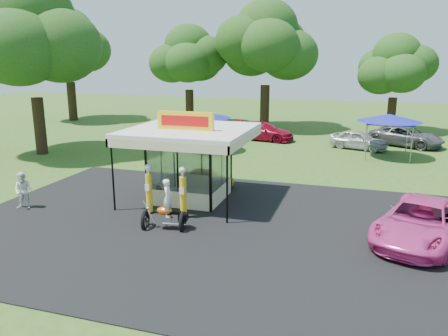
{
  "coord_description": "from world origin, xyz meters",
  "views": [
    {
      "loc": [
        5.36,
        -13.26,
        6.38
      ],
      "look_at": [
        -0.06,
        4.0,
        1.89
      ],
      "focal_mm": 35.0,
      "sensor_mm": 36.0,
      "label": 1
    }
  ],
  "objects_px": {
    "bg_car_c": "(359,140)",
    "gas_station_kiosk": "(191,162)",
    "pink_sedan": "(421,222)",
    "spectator_west": "(24,191)",
    "bg_car_d": "(406,136)",
    "tent_west": "(202,115)",
    "tent_east": "(389,118)",
    "kiosk_car": "(207,178)",
    "bg_car_a": "(181,134)",
    "bg_car_b": "(263,131)",
    "motorcycle": "(167,209)",
    "gas_pump_left": "(149,190)",
    "gas_pump_right": "(183,194)"
  },
  "relations": [
    {
      "from": "kiosk_car",
      "to": "motorcycle",
      "type": "bearing_deg",
      "value": -175.1
    },
    {
      "from": "gas_pump_left",
      "to": "spectator_west",
      "type": "xyz_separation_m",
      "value": [
        -5.51,
        -1.11,
        -0.21
      ]
    },
    {
      "from": "tent_west",
      "to": "kiosk_car",
      "type": "bearing_deg",
      "value": -68.15
    },
    {
      "from": "pink_sedan",
      "to": "tent_east",
      "type": "distance_m",
      "value": 14.6
    },
    {
      "from": "kiosk_car",
      "to": "bg_car_c",
      "type": "relative_size",
      "value": 0.69
    },
    {
      "from": "gas_pump_left",
      "to": "kiosk_car",
      "type": "distance_m",
      "value": 4.72
    },
    {
      "from": "bg_car_a",
      "to": "tent_east",
      "type": "height_order",
      "value": "tent_east"
    },
    {
      "from": "gas_station_kiosk",
      "to": "tent_east",
      "type": "xyz_separation_m",
      "value": [
        9.17,
        12.37,
        0.86
      ]
    },
    {
      "from": "gas_pump_right",
      "to": "tent_west",
      "type": "xyz_separation_m",
      "value": [
        -4.05,
        13.18,
        1.53
      ]
    },
    {
      "from": "gas_station_kiosk",
      "to": "gas_pump_right",
      "type": "relative_size",
      "value": 2.44
    },
    {
      "from": "gas_station_kiosk",
      "to": "gas_pump_right",
      "type": "bearing_deg",
      "value": -75.34
    },
    {
      "from": "bg_car_b",
      "to": "tent_west",
      "type": "relative_size",
      "value": 1.25
    },
    {
      "from": "gas_pump_left",
      "to": "tent_east",
      "type": "bearing_deg",
      "value": 55.54
    },
    {
      "from": "motorcycle",
      "to": "gas_pump_left",
      "type": "bearing_deg",
      "value": 125.24
    },
    {
      "from": "bg_car_a",
      "to": "bg_car_d",
      "type": "bearing_deg",
      "value": -65.73
    },
    {
      "from": "pink_sedan",
      "to": "tent_east",
      "type": "bearing_deg",
      "value": 111.89
    },
    {
      "from": "spectator_west",
      "to": "pink_sedan",
      "type": "bearing_deg",
      "value": -10.31
    },
    {
      "from": "gas_station_kiosk",
      "to": "kiosk_car",
      "type": "distance_m",
      "value": 2.56
    },
    {
      "from": "bg_car_c",
      "to": "gas_station_kiosk",
      "type": "bearing_deg",
      "value": 172.14
    },
    {
      "from": "gas_pump_left",
      "to": "tent_west",
      "type": "distance_m",
      "value": 13.4
    },
    {
      "from": "spectator_west",
      "to": "tent_east",
      "type": "relative_size",
      "value": 0.4
    },
    {
      "from": "gas_pump_left",
      "to": "spectator_west",
      "type": "relative_size",
      "value": 1.31
    },
    {
      "from": "pink_sedan",
      "to": "bg_car_b",
      "type": "xyz_separation_m",
      "value": [
        -9.88,
        18.39,
        -0.01
      ]
    },
    {
      "from": "pink_sedan",
      "to": "bg_car_c",
      "type": "distance_m",
      "value": 16.99
    },
    {
      "from": "gas_pump_right",
      "to": "bg_car_d",
      "type": "height_order",
      "value": "gas_pump_right"
    },
    {
      "from": "bg_car_d",
      "to": "tent_west",
      "type": "xyz_separation_m",
      "value": [
        -14.18,
        -6.35,
        1.85
      ]
    },
    {
      "from": "gas_pump_left",
      "to": "kiosk_car",
      "type": "xyz_separation_m",
      "value": [
        0.95,
        4.59,
        -0.56
      ]
    },
    {
      "from": "bg_car_d",
      "to": "tent_west",
      "type": "relative_size",
      "value": 1.3
    },
    {
      "from": "bg_car_b",
      "to": "tent_west",
      "type": "bearing_deg",
      "value": 160.48
    },
    {
      "from": "pink_sedan",
      "to": "bg_car_b",
      "type": "distance_m",
      "value": 20.88
    },
    {
      "from": "gas_station_kiosk",
      "to": "motorcycle",
      "type": "distance_m",
      "value": 3.97
    },
    {
      "from": "pink_sedan",
      "to": "bg_car_b",
      "type": "relative_size",
      "value": 1.06
    },
    {
      "from": "spectator_west",
      "to": "bg_car_b",
      "type": "bearing_deg",
      "value": 57.13
    },
    {
      "from": "pink_sedan",
      "to": "spectator_west",
      "type": "height_order",
      "value": "spectator_west"
    },
    {
      "from": "motorcycle",
      "to": "kiosk_car",
      "type": "distance_m",
      "value": 6.05
    },
    {
      "from": "gas_station_kiosk",
      "to": "gas_pump_right",
      "type": "height_order",
      "value": "gas_station_kiosk"
    },
    {
      "from": "pink_sedan",
      "to": "bg_car_b",
      "type": "bearing_deg",
      "value": 138.01
    },
    {
      "from": "pink_sedan",
      "to": "tent_west",
      "type": "distance_m",
      "value": 18.41
    },
    {
      "from": "gas_pump_left",
      "to": "kiosk_car",
      "type": "relative_size",
      "value": 0.77
    },
    {
      "from": "bg_car_b",
      "to": "tent_east",
      "type": "height_order",
      "value": "tent_east"
    },
    {
      "from": "bg_car_a",
      "to": "tent_east",
      "type": "distance_m",
      "value": 15.01
    },
    {
      "from": "bg_car_b",
      "to": "bg_car_c",
      "type": "distance_m",
      "value": 7.68
    },
    {
      "from": "bg_car_c",
      "to": "tent_west",
      "type": "xyz_separation_m",
      "value": [
        -10.76,
        -4.03,
        1.9
      ]
    },
    {
      "from": "gas_pump_left",
      "to": "bg_car_a",
      "type": "xyz_separation_m",
      "value": [
        -4.78,
        14.8,
        -0.23
      ]
    },
    {
      "from": "motorcycle",
      "to": "spectator_west",
      "type": "xyz_separation_m",
      "value": [
        -6.98,
        0.32,
        0.01
      ]
    },
    {
      "from": "gas_pump_right",
      "to": "bg_car_c",
      "type": "xyz_separation_m",
      "value": [
        6.7,
        17.21,
        -0.36
      ]
    },
    {
      "from": "bg_car_c",
      "to": "bg_car_d",
      "type": "bearing_deg",
      "value": -37.14
    },
    {
      "from": "tent_west",
      "to": "spectator_west",
      "type": "bearing_deg",
      "value": -102.14
    },
    {
      "from": "kiosk_car",
      "to": "tent_west",
      "type": "distance_m",
      "value": 9.39
    },
    {
      "from": "pink_sedan",
      "to": "spectator_west",
      "type": "distance_m",
      "value": 16.22
    }
  ]
}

